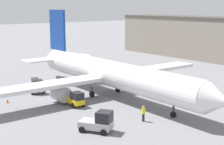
{
  "coord_description": "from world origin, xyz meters",
  "views": [
    {
      "loc": [
        37.57,
        -29.69,
        12.93
      ],
      "look_at": [
        0.0,
        0.0,
        3.58
      ],
      "focal_mm": 55.0,
      "sensor_mm": 36.0,
      "label": 1
    }
  ],
  "objects_px": {
    "ground_crew_worker": "(143,113)",
    "baggage_tug": "(75,99)",
    "safety_cone_near": "(7,101)",
    "airplane": "(108,73)",
    "pushback_tug": "(99,122)",
    "belt_loader_truck": "(37,86)"
  },
  "relations": [
    {
      "from": "ground_crew_worker",
      "to": "baggage_tug",
      "type": "xyz_separation_m",
      "value": [
        -10.08,
        -2.75,
        -0.07
      ]
    },
    {
      "from": "baggage_tug",
      "to": "belt_loader_truck",
      "type": "bearing_deg",
      "value": -170.36
    },
    {
      "from": "baggage_tug",
      "to": "safety_cone_near",
      "type": "bearing_deg",
      "value": -131.91
    },
    {
      "from": "baggage_tug",
      "to": "safety_cone_near",
      "type": "distance_m",
      "value": 9.38
    },
    {
      "from": "pushback_tug",
      "to": "belt_loader_truck",
      "type": "bearing_deg",
      "value": 140.54
    },
    {
      "from": "safety_cone_near",
      "to": "airplane",
      "type": "bearing_deg",
      "value": 68.35
    },
    {
      "from": "belt_loader_truck",
      "to": "safety_cone_near",
      "type": "xyz_separation_m",
      "value": [
        2.59,
        -5.6,
        -0.73
      ]
    },
    {
      "from": "airplane",
      "to": "pushback_tug",
      "type": "xyz_separation_m",
      "value": [
        11.09,
        -9.73,
        -2.35
      ]
    },
    {
      "from": "airplane",
      "to": "belt_loader_truck",
      "type": "height_order",
      "value": "airplane"
    },
    {
      "from": "pushback_tug",
      "to": "safety_cone_near",
      "type": "height_order",
      "value": "pushback_tug"
    },
    {
      "from": "ground_crew_worker",
      "to": "belt_loader_truck",
      "type": "distance_m",
      "value": 19.75
    },
    {
      "from": "airplane",
      "to": "safety_cone_near",
      "type": "height_order",
      "value": "airplane"
    },
    {
      "from": "ground_crew_worker",
      "to": "safety_cone_near",
      "type": "height_order",
      "value": "ground_crew_worker"
    },
    {
      "from": "belt_loader_truck",
      "to": "safety_cone_near",
      "type": "height_order",
      "value": "belt_loader_truck"
    },
    {
      "from": "baggage_tug",
      "to": "belt_loader_truck",
      "type": "xyz_separation_m",
      "value": [
        -9.33,
        -0.89,
        0.1
      ]
    },
    {
      "from": "ground_crew_worker",
      "to": "belt_loader_truck",
      "type": "height_order",
      "value": "belt_loader_truck"
    },
    {
      "from": "pushback_tug",
      "to": "airplane",
      "type": "bearing_deg",
      "value": 106.04
    },
    {
      "from": "ground_crew_worker",
      "to": "baggage_tug",
      "type": "height_order",
      "value": "baggage_tug"
    },
    {
      "from": "safety_cone_near",
      "to": "baggage_tug",
      "type": "bearing_deg",
      "value": 43.92
    },
    {
      "from": "pushback_tug",
      "to": "safety_cone_near",
      "type": "relative_size",
      "value": 6.93
    },
    {
      "from": "airplane",
      "to": "pushback_tug",
      "type": "bearing_deg",
      "value": -40.69
    },
    {
      "from": "baggage_tug",
      "to": "airplane",
      "type": "bearing_deg",
      "value": 107.37
    }
  ]
}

